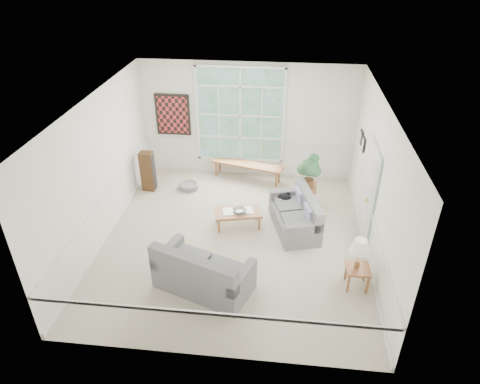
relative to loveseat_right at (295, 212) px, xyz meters
name	(u,v)px	position (x,y,z in m)	size (l,w,h in m)	color
floor	(234,239)	(-1.26, -0.52, -0.42)	(5.50, 6.00, 0.01)	#B9B19D
ceiling	(233,104)	(-1.26, -0.52, 2.58)	(5.50, 6.00, 0.02)	white
wall_back	(248,121)	(-1.26, 2.48, 1.08)	(5.50, 0.02, 3.00)	white
wall_front	(207,283)	(-1.26, -3.52, 1.08)	(5.50, 0.02, 3.00)	white
wall_left	(99,170)	(-4.01, -0.52, 1.08)	(0.02, 6.00, 3.00)	white
wall_right	(377,185)	(1.49, -0.52, 1.08)	(0.02, 6.00, 3.00)	white
window_back	(240,116)	(-1.46, 2.44, 1.23)	(2.30, 0.08, 2.40)	white
entry_door	(367,189)	(1.45, 0.08, 0.63)	(0.08, 0.90, 2.10)	white
door_sidelight	(372,201)	(1.45, -0.55, 0.73)	(0.08, 0.26, 1.90)	white
wall_art	(173,115)	(-3.21, 2.43, 1.18)	(0.90, 0.06, 1.10)	maroon
wall_frame_near	(363,144)	(1.45, 1.23, 1.13)	(0.04, 0.26, 0.32)	black
wall_frame_far	(361,137)	(1.45, 1.63, 1.13)	(0.04, 0.26, 0.32)	black
loveseat_right	(295,212)	(0.00, 0.00, 0.00)	(0.80, 1.54, 0.83)	slate
loveseat_front	(204,267)	(-1.63, -2.03, 0.05)	(1.71, 0.88, 0.92)	slate
coffee_table	(238,218)	(-1.23, -0.02, -0.23)	(1.02, 0.56, 0.38)	brown
pewter_bowl	(240,210)	(-1.20, -0.04, 0.01)	(0.34, 0.34, 0.08)	gray
window_bench	(247,171)	(-1.24, 2.13, -0.19)	(1.90, 0.37, 0.44)	brown
end_table	(305,195)	(0.25, 1.04, -0.16)	(0.51, 0.51, 0.51)	brown
houseplant	(309,171)	(0.30, 0.98, 0.51)	(0.49, 0.49, 0.83)	#2B5835
side_table	(357,277)	(1.14, -1.71, -0.20)	(0.43, 0.43, 0.43)	brown
table_lamp	(359,254)	(1.11, -1.68, 0.32)	(0.35, 0.35, 0.60)	white
pet_bed	(189,186)	(-2.67, 1.44, -0.34)	(0.49, 0.49, 0.15)	slate
floor_speaker	(148,171)	(-3.66, 1.31, 0.10)	(0.32, 0.25, 1.03)	#412813
cat	(284,197)	(-0.23, 0.50, 0.08)	(0.30, 0.21, 0.14)	black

